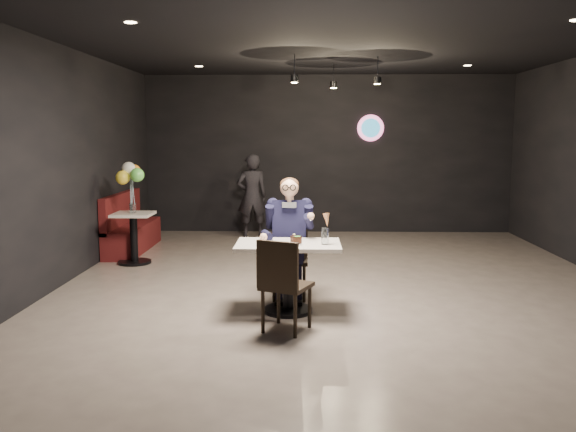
{
  "coord_description": "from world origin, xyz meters",
  "views": [
    {
      "loc": [
        -0.46,
        -7.24,
        1.9
      ],
      "look_at": [
        -0.64,
        -0.31,
        0.96
      ],
      "focal_mm": 38.0,
      "sensor_mm": 36.0,
      "label": 1
    }
  ],
  "objects_px": {
    "balloon_vase": "(133,208)",
    "main_table": "(288,278)",
    "chair_far": "(289,259)",
    "chair_near": "(287,284)",
    "seated_man": "(289,237)",
    "booth_bench": "(132,222)",
    "side_table": "(134,240)",
    "passerby": "(252,196)",
    "sundae_glass": "(325,236)"
  },
  "relations": [
    {
      "from": "main_table",
      "to": "sundae_glass",
      "type": "height_order",
      "value": "sundae_glass"
    },
    {
      "from": "chair_far",
      "to": "seated_man",
      "type": "bearing_deg",
      "value": 90.0
    },
    {
      "from": "main_table",
      "to": "balloon_vase",
      "type": "height_order",
      "value": "balloon_vase"
    },
    {
      "from": "sundae_glass",
      "to": "seated_man",
      "type": "bearing_deg",
      "value": 122.27
    },
    {
      "from": "main_table",
      "to": "side_table",
      "type": "distance_m",
      "value": 3.34
    },
    {
      "from": "side_table",
      "to": "chair_far",
      "type": "bearing_deg",
      "value": -38.49
    },
    {
      "from": "passerby",
      "to": "chair_far",
      "type": "bearing_deg",
      "value": 90.71
    },
    {
      "from": "chair_near",
      "to": "seated_man",
      "type": "xyz_separation_m",
      "value": [
        0.0,
        1.16,
        0.26
      ]
    },
    {
      "from": "chair_far",
      "to": "booth_bench",
      "type": "bearing_deg",
      "value": 132.65
    },
    {
      "from": "balloon_vase",
      "to": "seated_man",
      "type": "bearing_deg",
      "value": -38.49
    },
    {
      "from": "main_table",
      "to": "chair_near",
      "type": "distance_m",
      "value": 0.62
    },
    {
      "from": "booth_bench",
      "to": "balloon_vase",
      "type": "bearing_deg",
      "value": -73.3
    },
    {
      "from": "chair_near",
      "to": "side_table",
      "type": "relative_size",
      "value": 1.33
    },
    {
      "from": "chair_far",
      "to": "chair_near",
      "type": "bearing_deg",
      "value": -90.0
    },
    {
      "from": "balloon_vase",
      "to": "main_table",
      "type": "bearing_deg",
      "value": -45.9
    },
    {
      "from": "main_table",
      "to": "booth_bench",
      "type": "relative_size",
      "value": 0.59
    },
    {
      "from": "seated_man",
      "to": "sundae_glass",
      "type": "relative_size",
      "value": 8.4
    },
    {
      "from": "balloon_vase",
      "to": "passerby",
      "type": "height_order",
      "value": "passerby"
    },
    {
      "from": "seated_man",
      "to": "balloon_vase",
      "type": "distance_m",
      "value": 2.97
    },
    {
      "from": "chair_near",
      "to": "balloon_vase",
      "type": "height_order",
      "value": "chair_near"
    },
    {
      "from": "main_table",
      "to": "balloon_vase",
      "type": "xyz_separation_m",
      "value": [
        -2.32,
        2.4,
        0.45
      ]
    },
    {
      "from": "chair_far",
      "to": "chair_near",
      "type": "distance_m",
      "value": 1.16
    },
    {
      "from": "chair_far",
      "to": "seated_man",
      "type": "height_order",
      "value": "seated_man"
    },
    {
      "from": "chair_near",
      "to": "passerby",
      "type": "relative_size",
      "value": 0.6
    },
    {
      "from": "seated_man",
      "to": "balloon_vase",
      "type": "height_order",
      "value": "seated_man"
    },
    {
      "from": "seated_man",
      "to": "booth_bench",
      "type": "xyz_separation_m",
      "value": [
        -2.62,
        2.85,
        -0.25
      ]
    },
    {
      "from": "main_table",
      "to": "seated_man",
      "type": "xyz_separation_m",
      "value": [
        0.0,
        0.55,
        0.34
      ]
    },
    {
      "from": "chair_near",
      "to": "booth_bench",
      "type": "bearing_deg",
      "value": 146.88
    },
    {
      "from": "chair_near",
      "to": "side_table",
      "type": "distance_m",
      "value": 3.81
    },
    {
      "from": "chair_far",
      "to": "balloon_vase",
      "type": "bearing_deg",
      "value": 141.51
    },
    {
      "from": "booth_bench",
      "to": "passerby",
      "type": "relative_size",
      "value": 1.23
    },
    {
      "from": "chair_near",
      "to": "balloon_vase",
      "type": "bearing_deg",
      "value": 151.35
    },
    {
      "from": "side_table",
      "to": "balloon_vase",
      "type": "xyz_separation_m",
      "value": [
        0.0,
        0.0,
        0.47
      ]
    },
    {
      "from": "seated_man",
      "to": "side_table",
      "type": "distance_m",
      "value": 2.99
    },
    {
      "from": "chair_near",
      "to": "side_table",
      "type": "xyz_separation_m",
      "value": [
        -2.32,
        3.01,
        -0.11
      ]
    },
    {
      "from": "chair_far",
      "to": "chair_near",
      "type": "relative_size",
      "value": 1.0
    },
    {
      "from": "main_table",
      "to": "chair_near",
      "type": "bearing_deg",
      "value": -90.0
    },
    {
      "from": "sundae_glass",
      "to": "passerby",
      "type": "distance_m",
      "value": 4.95
    },
    {
      "from": "sundae_glass",
      "to": "side_table",
      "type": "relative_size",
      "value": 0.25
    },
    {
      "from": "booth_bench",
      "to": "side_table",
      "type": "relative_size",
      "value": 2.71
    },
    {
      "from": "booth_bench",
      "to": "side_table",
      "type": "bearing_deg",
      "value": -73.3
    },
    {
      "from": "seated_man",
      "to": "chair_far",
      "type": "bearing_deg",
      "value": -90.0
    },
    {
      "from": "sundae_glass",
      "to": "chair_far",
      "type": "bearing_deg",
      "value": 122.27
    },
    {
      "from": "seated_man",
      "to": "sundae_glass",
      "type": "xyz_separation_m",
      "value": [
        0.39,
        -0.61,
        0.12
      ]
    },
    {
      "from": "chair_near",
      "to": "booth_bench",
      "type": "relative_size",
      "value": 0.49
    },
    {
      "from": "main_table",
      "to": "seated_man",
      "type": "height_order",
      "value": "seated_man"
    },
    {
      "from": "sundae_glass",
      "to": "passerby",
      "type": "xyz_separation_m",
      "value": [
        -1.17,
        4.81,
        -0.07
      ]
    },
    {
      "from": "chair_near",
      "to": "seated_man",
      "type": "relative_size",
      "value": 0.64
    },
    {
      "from": "main_table",
      "to": "booth_bench",
      "type": "bearing_deg",
      "value": 127.67
    },
    {
      "from": "main_table",
      "to": "booth_bench",
      "type": "height_order",
      "value": "booth_bench"
    }
  ]
}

